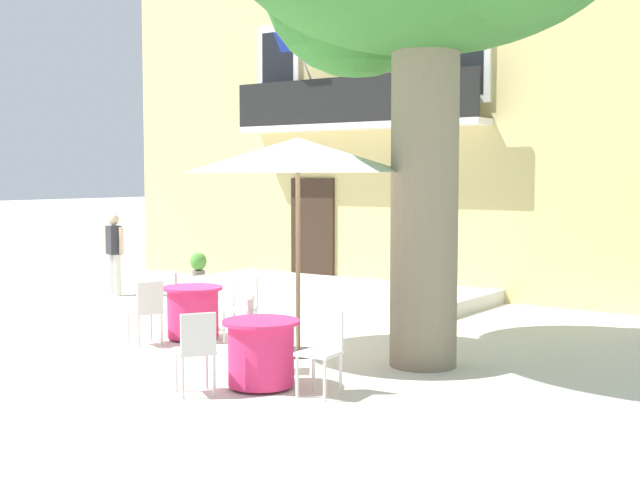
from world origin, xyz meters
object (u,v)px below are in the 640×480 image
object	(u,v)px
cafe_chair_middle_0	(196,347)
cafe_chair_middle_2	(260,328)
cafe_umbrella	(298,156)
cafe_chair_near_tree_0	(182,296)
pedestrian_near_entrance	(114,250)
cafe_table_middle	(261,353)
ground_planter_left	(198,266)
cafe_table_near_tree	(193,312)
cafe_chair_near_tree_1	(147,308)
cafe_chair_near_tree_2	(242,304)
cafe_chair_middle_1	(323,346)

from	to	relation	value
cafe_chair_middle_0	cafe_chair_middle_2	world-z (taller)	same
cafe_umbrella	cafe_chair_near_tree_0	bearing A→B (deg)	170.09
cafe_chair_middle_2	pedestrian_near_entrance	size ratio (longest dim) A/B	0.57
cafe_chair_middle_0	cafe_umbrella	bearing A→B (deg)	98.16
cafe_chair_near_tree_0	cafe_umbrella	size ratio (longest dim) A/B	0.31
cafe_chair_middle_0	cafe_table_middle	bearing A→B (deg)	62.72
ground_planter_left	cafe_umbrella	bearing A→B (deg)	-36.53
cafe_table_near_tree	cafe_chair_near_tree_1	xyz separation A→B (m)	(-0.16, -0.74, 0.14)
cafe_chair_middle_0	cafe_chair_near_tree_1	bearing A→B (deg)	147.51
cafe_chair_near_tree_2	pedestrian_near_entrance	world-z (taller)	pedestrian_near_entrance
pedestrian_near_entrance	cafe_chair_middle_1	bearing A→B (deg)	-26.06
cafe_table_near_tree	cafe_chair_middle_2	xyz separation A→B (m)	(2.11, -1.03, 0.14)
cafe_chair_near_tree_0	ground_planter_left	world-z (taller)	cafe_chair_near_tree_0
cafe_chair_near_tree_1	cafe_table_near_tree	bearing A→B (deg)	77.64
cafe_umbrella	pedestrian_near_entrance	world-z (taller)	cafe_umbrella
ground_planter_left	cafe_chair_near_tree_1	bearing A→B (deg)	-52.37
cafe_table_near_tree	cafe_chair_middle_1	size ratio (longest dim) A/B	0.95
ground_planter_left	cafe_table_middle	bearing A→B (deg)	-41.94
ground_planter_left	pedestrian_near_entrance	distance (m)	2.27
cafe_table_near_tree	pedestrian_near_entrance	xyz separation A→B (m)	(-4.36, 2.30, 0.51)
cafe_table_middle	cafe_chair_middle_0	size ratio (longest dim) A/B	0.95
cafe_chair_middle_2	ground_planter_left	world-z (taller)	cafe_chair_middle_2
cafe_chair_near_tree_0	cafe_chair_middle_2	distance (m)	3.10
cafe_chair_middle_0	cafe_umbrella	xyz separation A→B (m)	(-0.32, 2.24, 2.08)
cafe_table_near_tree	pedestrian_near_entrance	world-z (taller)	pedestrian_near_entrance
cafe_chair_near_tree_1	cafe_chair_middle_0	distance (m)	2.86
cafe_chair_middle_1	cafe_chair_middle_2	xyz separation A→B (m)	(-1.23, 0.43, 0.00)
cafe_chair_near_tree_1	cafe_chair_middle_1	size ratio (longest dim) A/B	1.00
cafe_chair_near_tree_1	cafe_chair_middle_1	distance (m)	3.58
cafe_table_near_tree	cafe_chair_near_tree_2	distance (m)	0.77
cafe_chair_near_tree_1	cafe_chair_near_tree_2	size ratio (longest dim) A/B	1.00
cafe_chair_near_tree_1	cafe_chair_near_tree_2	world-z (taller)	same
ground_planter_left	cafe_table_near_tree	bearing A→B (deg)	-47.00
cafe_chair_near_tree_0	ground_planter_left	xyz separation A→B (m)	(-3.57, 4.10, -0.14)
cafe_table_near_tree	cafe_table_middle	xyz separation A→B (m)	(2.60, -1.60, 0.00)
cafe_chair_middle_0	pedestrian_near_entrance	distance (m)	8.05
cafe_chair_middle_1	pedestrian_near_entrance	xyz separation A→B (m)	(-7.70, 3.76, 0.38)
cafe_table_middle	cafe_chair_middle_2	xyz separation A→B (m)	(-0.49, 0.57, 0.14)
cafe_table_middle	cafe_chair_middle_0	world-z (taller)	cafe_chair_middle_0
cafe_chair_middle_1	ground_planter_left	size ratio (longest dim) A/B	1.31
cafe_chair_near_tree_2	cafe_chair_middle_2	bearing A→B (deg)	-42.99
pedestrian_near_entrance	cafe_table_near_tree	bearing A→B (deg)	-27.86
cafe_chair_near_tree_2	cafe_chair_middle_1	world-z (taller)	same
cafe_table_near_tree	cafe_chair_middle_0	world-z (taller)	cafe_chair_middle_0
cafe_chair_near_tree_2	cafe_umbrella	size ratio (longest dim) A/B	0.31
cafe_chair_near_tree_1	pedestrian_near_entrance	xyz separation A→B (m)	(-4.19, 3.04, 0.38)
ground_planter_left	pedestrian_near_entrance	xyz separation A→B (m)	(-0.15, -2.21, 0.52)
cafe_table_near_tree	cafe_chair_near_tree_1	bearing A→B (deg)	-102.36
cafe_chair_near_tree_0	cafe_chair_near_tree_2	distance (m)	1.34
cafe_chair_middle_0	cafe_chair_near_tree_2	bearing A→B (deg)	121.33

